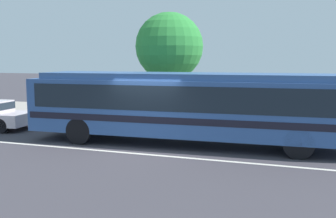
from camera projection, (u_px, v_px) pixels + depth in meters
ground_plane at (147, 149)px, 14.22m from camera, size 120.00×120.00×0.00m
sidewalk_slab at (195, 120)px, 20.36m from camera, size 60.00×8.00×0.12m
lane_stripe_center at (138, 154)px, 13.47m from camera, size 56.00×0.16×0.01m
transit_bus at (185, 103)px, 14.81m from camera, size 12.06×3.09×2.68m
pedestrian_waiting_near_sign at (263, 109)px, 16.86m from camera, size 0.46×0.46×1.65m
street_tree_near_stop at (169, 47)px, 18.31m from camera, size 3.14×3.14×5.23m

